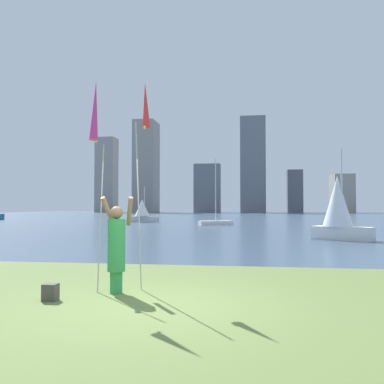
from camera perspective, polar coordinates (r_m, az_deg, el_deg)
The scene contains 14 objects.
ground at distance 57.83m, azimuth 6.79°, elevation -3.55°, with size 120.00×138.00×0.12m.
person at distance 8.12m, azimuth -10.08°, elevation -7.06°, with size 0.66×0.49×1.80m.
kite_flag_left at distance 8.23m, azimuth -12.85°, elevation 9.89°, with size 0.16×0.63×3.97m.
kite_flag_right at distance 8.79m, azimuth -6.29°, elevation 10.55°, with size 0.16×0.88×4.12m.
bag at distance 7.87m, azimuth -18.44°, elevation -12.62°, with size 0.24×0.21×0.29m.
sailboat_2 at distance 36.52m, azimuth 3.19°, elevation -3.97°, with size 3.00×2.01×5.64m.
sailboat_3 at distance 43.06m, azimuth -6.61°, elevation -2.55°, with size 3.06×1.81×3.56m.
sailboat_5 at distance 21.68m, azimuth 19.07°, elevation -2.20°, with size 2.87×2.35×4.40m.
skyline_tower_0 at distance 113.34m, azimuth -11.38°, elevation 2.24°, with size 4.93×4.59×19.45m.
skyline_tower_1 at distance 108.56m, azimuth -6.15°, elevation 3.35°, with size 5.28×7.88×23.06m.
skyline_tower_2 at distance 104.10m, azimuth 2.07°, elevation 0.49°, with size 6.38×3.32×11.91m.
skyline_tower_3 at distance 106.05m, azimuth 8.18°, elevation 3.54°, with size 6.04×7.94×23.24m.
skyline_tower_4 at distance 108.10m, azimuth 13.60°, elevation 0.09°, with size 3.70×4.21×10.52m.
skyline_tower_5 at distance 105.62m, azimuth 19.47°, elevation -0.23°, with size 4.51×7.74×8.97m.
Camera 1 is at (1.65, -6.83, 1.62)m, focal length 39.79 mm.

